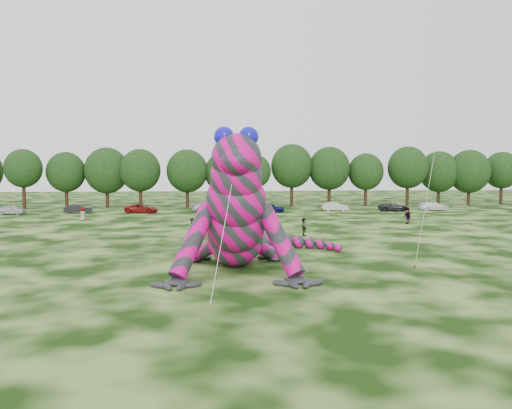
{
  "coord_description": "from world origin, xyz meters",
  "views": [
    {
      "loc": [
        -6.97,
        -24.84,
        6.17
      ],
      "look_at": [
        -3.9,
        6.07,
        4.0
      ],
      "focal_mm": 35.0,
      "sensor_mm": 36.0,
      "label": 1
    }
  ],
  "objects_px": {
    "tree_6": "(140,179)",
    "tree_12": "(366,180)",
    "spectator_1": "(192,227)",
    "tree_7": "(187,179)",
    "tree_13": "(408,176)",
    "tree_4": "(66,180)",
    "tree_3": "(23,179)",
    "spectator_0": "(216,227)",
    "car_1": "(78,209)",
    "tree_5": "(107,178)",
    "tree_14": "(439,178)",
    "tree_15": "(469,178)",
    "car_6": "(394,207)",
    "car_0": "(12,210)",
    "tree_10": "(292,175)",
    "car_4": "(270,208)",
    "inflatable_gecko": "(235,199)",
    "spectator_5": "(304,227)",
    "tree_16": "(502,178)",
    "spectator_3": "(408,216)",
    "car_2": "(142,208)",
    "tree_9": "(255,181)",
    "car_3": "(207,207)",
    "tree_8": "(223,180)",
    "spectator_2": "(407,216)",
    "car_5": "(335,206)",
    "car_7": "(434,206)",
    "tree_11": "(329,176)",
    "spectator_4": "(83,214)"
  },
  "relations": [
    {
      "from": "tree_6",
      "to": "tree_12",
      "type": "relative_size",
      "value": 1.06
    },
    {
      "from": "tree_6",
      "to": "spectator_1",
      "type": "bearing_deg",
      "value": -75.11
    },
    {
      "from": "tree_7",
      "to": "tree_13",
      "type": "xyz_separation_m",
      "value": [
        37.21,
        0.32,
        0.33
      ]
    },
    {
      "from": "tree_4",
      "to": "tree_12",
      "type": "xyz_separation_m",
      "value": [
        49.65,
        -0.97,
        -0.04
      ]
    },
    {
      "from": "tree_3",
      "to": "spectator_0",
      "type": "relative_size",
      "value": 5.4
    },
    {
      "from": "car_1",
      "to": "tree_5",
      "type": "bearing_deg",
      "value": -16.79
    },
    {
      "from": "tree_14",
      "to": "tree_15",
      "type": "bearing_deg",
      "value": -10.74
    },
    {
      "from": "tree_7",
      "to": "car_6",
      "type": "relative_size",
      "value": 2.11
    },
    {
      "from": "tree_15",
      "to": "car_6",
      "type": "bearing_deg",
      "value": -148.13
    },
    {
      "from": "tree_6",
      "to": "car_0",
      "type": "height_order",
      "value": "tree_6"
    },
    {
      "from": "tree_10",
      "to": "car_4",
      "type": "height_order",
      "value": "tree_10"
    },
    {
      "from": "inflatable_gecko",
      "to": "spectator_5",
      "type": "height_order",
      "value": "inflatable_gecko"
    },
    {
      "from": "tree_10",
      "to": "car_0",
      "type": "xyz_separation_m",
      "value": [
        -41.2,
        -11.79,
        -4.61
      ]
    },
    {
      "from": "tree_3",
      "to": "tree_12",
      "type": "height_order",
      "value": "tree_3"
    },
    {
      "from": "inflatable_gecko",
      "to": "car_0",
      "type": "relative_size",
      "value": 4.52
    },
    {
      "from": "tree_13",
      "to": "tree_16",
      "type": "relative_size",
      "value": 1.08
    },
    {
      "from": "spectator_3",
      "to": "spectator_0",
      "type": "height_order",
      "value": "spectator_0"
    },
    {
      "from": "spectator_0",
      "to": "tree_15",
      "type": "bearing_deg",
      "value": -29.65
    },
    {
      "from": "car_2",
      "to": "spectator_5",
      "type": "relative_size",
      "value": 2.82
    },
    {
      "from": "car_4",
      "to": "spectator_5",
      "type": "height_order",
      "value": "spectator_5"
    },
    {
      "from": "tree_9",
      "to": "spectator_1",
      "type": "height_order",
      "value": "tree_9"
    },
    {
      "from": "tree_14",
      "to": "tree_15",
      "type": "relative_size",
      "value": 0.98
    },
    {
      "from": "car_3",
      "to": "spectator_1",
      "type": "distance_m",
      "value": 26.64
    },
    {
      "from": "tree_6",
      "to": "car_4",
      "type": "bearing_deg",
      "value": -27.66
    },
    {
      "from": "tree_5",
      "to": "tree_16",
      "type": "relative_size",
      "value": 1.05
    },
    {
      "from": "spectator_0",
      "to": "spectator_5",
      "type": "height_order",
      "value": "spectator_0"
    },
    {
      "from": "car_4",
      "to": "inflatable_gecko",
      "type": "bearing_deg",
      "value": 174.43
    },
    {
      "from": "car_0",
      "to": "car_2",
      "type": "relative_size",
      "value": 0.81
    },
    {
      "from": "tree_13",
      "to": "tree_16",
      "type": "distance_m",
      "value": 18.46
    },
    {
      "from": "tree_13",
      "to": "car_6",
      "type": "xyz_separation_m",
      "value": [
        -6.38,
        -10.37,
        -4.44
      ]
    },
    {
      "from": "car_2",
      "to": "car_4",
      "type": "height_order",
      "value": "car_4"
    },
    {
      "from": "car_4",
      "to": "spectator_5",
      "type": "distance_m",
      "value": 25.47
    },
    {
      "from": "tree_8",
      "to": "car_3",
      "type": "distance_m",
      "value": 9.53
    },
    {
      "from": "tree_13",
      "to": "spectator_2",
      "type": "xyz_separation_m",
      "value": [
        -11.43,
        -27.52,
        -4.13
      ]
    },
    {
      "from": "car_1",
      "to": "inflatable_gecko",
      "type": "bearing_deg",
      "value": -160.34
    },
    {
      "from": "car_1",
      "to": "car_5",
      "type": "bearing_deg",
      "value": -95.37
    },
    {
      "from": "tree_3",
      "to": "car_0",
      "type": "height_order",
      "value": "tree_3"
    },
    {
      "from": "car_2",
      "to": "car_6",
      "type": "height_order",
      "value": "car_2"
    },
    {
      "from": "car_5",
      "to": "car_6",
      "type": "distance_m",
      "value": 8.68
    },
    {
      "from": "tree_4",
      "to": "tree_12",
      "type": "bearing_deg",
      "value": -1.12
    },
    {
      "from": "car_4",
      "to": "spectator_3",
      "type": "xyz_separation_m",
      "value": [
        14.28,
        -15.2,
        0.11
      ]
    },
    {
      "from": "tree_14",
      "to": "car_7",
      "type": "bearing_deg",
      "value": -118.44
    },
    {
      "from": "tree_11",
      "to": "spectator_4",
      "type": "distance_m",
      "value": 41.82
    },
    {
      "from": "tree_8",
      "to": "tree_15",
      "type": "xyz_separation_m",
      "value": [
        42.69,
        0.79,
        0.35
      ]
    },
    {
      "from": "tree_7",
      "to": "car_7",
      "type": "height_order",
      "value": "tree_7"
    },
    {
      "from": "car_2",
      "to": "car_5",
      "type": "relative_size",
      "value": 1.19
    },
    {
      "from": "spectator_2",
      "to": "car_7",
      "type": "bearing_deg",
      "value": 131.35
    },
    {
      "from": "tree_9",
      "to": "tree_13",
      "type": "bearing_deg",
      "value": -0.48
    },
    {
      "from": "tree_12",
      "to": "tree_16",
      "type": "height_order",
      "value": "tree_16"
    },
    {
      "from": "tree_5",
      "to": "tree_11",
      "type": "xyz_separation_m",
      "value": [
        36.91,
        -0.24,
        0.14
      ]
    }
  ]
}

